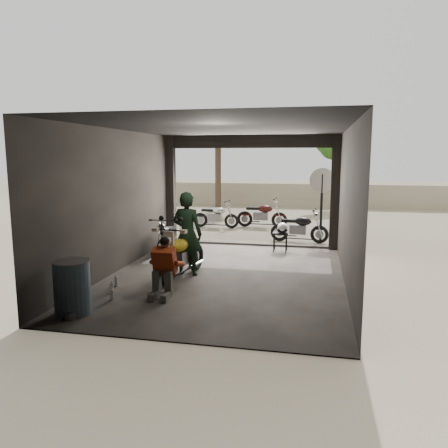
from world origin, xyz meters
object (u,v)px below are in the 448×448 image
at_px(rider, 187,234).
at_px(left_bike, 166,236).
at_px(outside_bike_c, 299,226).
at_px(stool, 280,235).
at_px(mechanic, 163,269).
at_px(oil_drum, 72,288).
at_px(outside_bike_a, 216,214).
at_px(helmet, 283,228).
at_px(outside_bike_b, 262,213).
at_px(main_bike, 182,252).
at_px(sign_post, 322,193).

bearing_deg(rider, left_bike, -50.53).
relative_size(outside_bike_c, stool, 2.78).
xyz_separation_m(rider, stool, (1.80, 2.82, -0.45)).
height_order(mechanic, oil_drum, mechanic).
distance_m(outside_bike_a, outside_bike_c, 3.80).
xyz_separation_m(helmet, oil_drum, (-3.01, -5.53, -0.23)).
relative_size(outside_bike_c, oil_drum, 1.68).
bearing_deg(outside_bike_c, rider, 157.11).
distance_m(rider, mechanic, 1.62).
bearing_deg(rider, outside_bike_c, -109.87).
relative_size(outside_bike_b, mechanic, 1.51).
bearing_deg(rider, mechanic, 97.56).
bearing_deg(outside_bike_c, oil_drum, 159.00).
relative_size(main_bike, sign_post, 0.77).
bearing_deg(outside_bike_c, mechanic, 163.71).
height_order(left_bike, stool, left_bike).
relative_size(outside_bike_b, stool, 2.96).
relative_size(helmet, oil_drum, 0.33).
distance_m(outside_bike_a, helmet, 4.60).
bearing_deg(rider, outside_bike_b, -88.74).
relative_size(rider, stool, 3.37).
height_order(left_bike, outside_bike_c, outside_bike_c).
height_order(outside_bike_a, oil_drum, outside_bike_a).
bearing_deg(outside_bike_b, oil_drum, 170.92).
bearing_deg(mechanic, rider, 88.10).
height_order(outside_bike_b, stool, outside_bike_b).
relative_size(left_bike, stool, 2.73).
xyz_separation_m(outside_bike_a, rider, (0.86, -6.48, 0.42)).
xyz_separation_m(mechanic, stool, (1.81, 4.39, -0.06)).
xyz_separation_m(left_bike, outside_bike_c, (3.40, 2.46, 0.01)).
bearing_deg(outside_bike_a, helmet, -139.54).
bearing_deg(mechanic, main_bike, 90.13).
distance_m(main_bike, outside_bike_a, 6.76).
distance_m(main_bike, outside_bike_b, 7.20).
relative_size(outside_bike_b, helmet, 5.40).
bearing_deg(mechanic, stool, 65.91).
distance_m(outside_bike_a, outside_bike_b, 1.71).
xyz_separation_m(oil_drum, sign_post, (4.04, 7.26, 1.06)).
height_order(rider, sign_post, sign_post).
distance_m(outside_bike_a, mechanic, 8.10).
distance_m(mechanic, sign_post, 6.81).
height_order(main_bike, helmet, main_bike).
bearing_deg(left_bike, oil_drum, -96.30).
height_order(mechanic, stool, mechanic).
xyz_separation_m(outside_bike_c, sign_post, (0.64, 0.20, 1.00)).
distance_m(left_bike, outside_bike_b, 5.43).
relative_size(rider, sign_post, 0.82).
relative_size(outside_bike_a, helmet, 4.98).
bearing_deg(outside_bike_a, rider, -168.27).
xyz_separation_m(main_bike, left_bike, (-1.10, 2.08, -0.07)).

